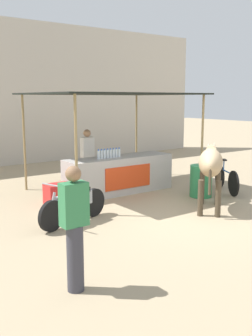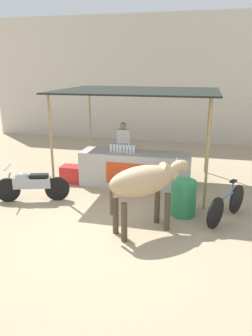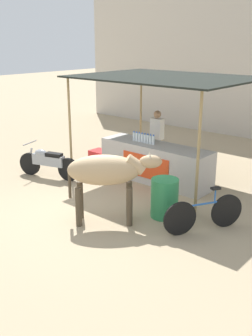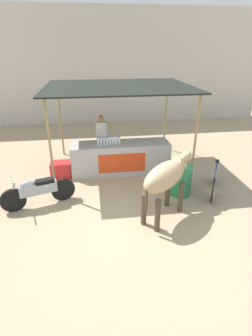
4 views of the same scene
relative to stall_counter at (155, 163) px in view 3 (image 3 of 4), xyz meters
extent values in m
plane|color=tan|center=(0.00, -2.20, -0.48)|extent=(60.00, 60.00, 0.00)
cube|color=#B2ADA8|center=(0.00, 0.00, 0.00)|extent=(3.00, 0.80, 0.96)
cube|color=red|center=(0.00, -0.41, 0.00)|extent=(1.40, 0.02, 0.58)
cube|color=black|center=(0.00, 0.30, 2.10)|extent=(4.20, 3.20, 0.04)
cylinder|color=#997F51|center=(-1.89, -1.14, 0.81)|extent=(0.06, 0.06, 2.58)
cylinder|color=#997F51|center=(1.89, -1.14, 0.81)|extent=(0.06, 0.06, 2.58)
cylinder|color=#997F51|center=(-1.89, 1.74, 0.81)|extent=(0.06, 0.06, 2.58)
cylinder|color=silver|center=(-0.67, -0.05, 0.59)|extent=(0.07, 0.07, 0.22)
cylinder|color=blue|center=(-0.67, -0.05, 0.71)|extent=(0.04, 0.04, 0.03)
cylinder|color=silver|center=(-0.58, -0.05, 0.59)|extent=(0.07, 0.07, 0.22)
cylinder|color=blue|center=(-0.58, -0.05, 0.71)|extent=(0.04, 0.04, 0.03)
cylinder|color=silver|center=(-0.48, -0.05, 0.59)|extent=(0.07, 0.07, 0.22)
cylinder|color=blue|center=(-0.48, -0.05, 0.71)|extent=(0.04, 0.04, 0.03)
cylinder|color=silver|center=(-0.40, -0.05, 0.59)|extent=(0.07, 0.07, 0.22)
cylinder|color=blue|center=(-0.40, -0.05, 0.71)|extent=(0.04, 0.04, 0.03)
cylinder|color=silver|center=(-0.30, -0.05, 0.59)|extent=(0.07, 0.07, 0.22)
cylinder|color=blue|center=(-0.30, -0.05, 0.71)|extent=(0.04, 0.04, 0.03)
cylinder|color=silver|center=(-0.21, -0.05, 0.59)|extent=(0.07, 0.07, 0.22)
cylinder|color=blue|center=(-0.21, -0.05, 0.71)|extent=(0.04, 0.04, 0.03)
cylinder|color=silver|center=(-0.12, -0.05, 0.59)|extent=(0.07, 0.07, 0.22)
cylinder|color=blue|center=(-0.12, -0.05, 0.71)|extent=(0.04, 0.04, 0.03)
cylinder|color=silver|center=(-0.03, -0.05, 0.59)|extent=(0.07, 0.07, 0.22)
cylinder|color=blue|center=(-0.03, -0.05, 0.71)|extent=(0.04, 0.04, 0.03)
cylinder|color=#383842|center=(-0.52, 0.75, -0.04)|extent=(0.22, 0.22, 0.88)
cube|color=silver|center=(-0.52, 0.75, 0.68)|extent=(0.34, 0.20, 0.56)
sphere|color=#A87A56|center=(-0.52, 0.75, 1.07)|extent=(0.20, 0.20, 0.20)
cube|color=red|center=(-1.83, -0.10, -0.24)|extent=(0.60, 0.44, 0.48)
cylinder|color=#2D8C51|center=(1.43, -1.57, -0.08)|extent=(0.56, 0.56, 0.81)
ellipsoid|color=tan|center=(0.68, -2.55, 0.60)|extent=(1.39, 1.32, 0.60)
cylinder|color=#493D2C|center=(0.92, -2.09, -0.09)|extent=(0.12, 0.12, 0.78)
cylinder|color=#493D2C|center=(1.16, -2.36, -0.09)|extent=(0.12, 0.12, 0.78)
cylinder|color=#493D2C|center=(0.19, -2.74, -0.09)|extent=(0.12, 0.12, 0.78)
cylinder|color=#493D2C|center=(0.43, -3.01, -0.09)|extent=(0.12, 0.12, 0.78)
cylinder|color=tan|center=(1.12, -2.15, 0.71)|extent=(0.49, 0.48, 0.41)
ellipsoid|color=tan|center=(1.34, -1.95, 0.77)|extent=(0.47, 0.46, 0.26)
cone|color=beige|center=(1.28, -1.91, 0.91)|extent=(0.05, 0.05, 0.10)
cone|color=beige|center=(1.38, -2.02, 0.91)|extent=(0.05, 0.05, 0.10)
cylinder|color=#493D2C|center=(0.18, -2.99, 0.33)|extent=(0.06, 0.06, 0.60)
cylinder|color=black|center=(-2.80, -1.80, -0.18)|extent=(0.60, 0.26, 0.60)
cylinder|color=black|center=(-1.66, -1.44, -0.18)|extent=(0.60, 0.26, 0.60)
cube|color=#999EA5|center=(-2.23, -1.62, 0.00)|extent=(0.91, 0.44, 0.28)
ellipsoid|color=#999EA5|center=(-2.44, -1.69, 0.16)|extent=(0.40, 0.30, 0.20)
cube|color=black|center=(-2.06, -1.57, 0.16)|extent=(0.47, 0.30, 0.10)
cylinder|color=#99999E|center=(-2.75, -1.79, 0.40)|extent=(0.19, 0.53, 0.03)
cylinder|color=#99999E|center=(-2.78, -1.80, 0.02)|extent=(0.21, 0.11, 0.49)
cylinder|color=black|center=(2.12, -2.05, -0.15)|extent=(0.35, 0.60, 0.66)
cylinder|color=black|center=(2.60, -1.17, -0.15)|extent=(0.35, 0.60, 0.66)
cylinder|color=#2659A5|center=(2.36, -1.61, 0.07)|extent=(0.44, 0.76, 0.04)
cylinder|color=#2659A5|center=(2.46, -1.42, 0.19)|extent=(0.03, 0.03, 0.28)
cube|color=black|center=(2.46, -1.42, 0.35)|extent=(0.17, 0.21, 0.04)
camera|label=1|loc=(-5.81, -8.35, 1.99)|focal=42.00mm
camera|label=2|loc=(1.76, -8.41, 2.71)|focal=35.00mm
camera|label=3|loc=(5.67, -7.63, 2.99)|focal=42.00mm
camera|label=4|loc=(-0.87, -7.45, 3.20)|focal=28.00mm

